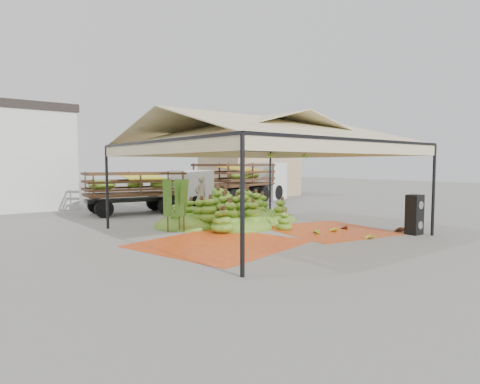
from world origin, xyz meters
TOP-DOWN VIEW (x-y plane):
  - ground at (0.00, 0.00)m, footprint 90.00×90.00m
  - canopy_tent at (0.00, 0.00)m, footprint 8.10×8.10m
  - building_tan at (10.00, 13.00)m, footprint 6.30×5.30m
  - tarp_left at (-2.37, -0.80)m, footprint 5.15×5.01m
  - tarp_right at (2.07, -1.26)m, footprint 4.14×4.28m
  - banana_heap at (0.36, 2.18)m, footprint 7.29×6.48m
  - hand_yellow_a at (1.67, -3.18)m, footprint 0.56×0.51m
  - hand_yellow_b at (1.89, -1.58)m, footprint 0.50×0.44m
  - hand_red_a at (2.63, -1.46)m, footprint 0.44×0.38m
  - hand_red_b at (3.70, -3.03)m, footprint 0.62×0.57m
  - hand_green at (1.11, -1.39)m, footprint 0.65×0.64m
  - hanging_bunches at (0.01, -1.30)m, footprint 1.74×0.24m
  - speaker_stack at (3.70, -3.53)m, footprint 0.49×0.43m
  - banana_leaves at (-2.44, 1.91)m, footprint 0.96×1.36m
  - vendor at (0.60, 4.92)m, footprint 0.72×0.52m
  - truck_left at (-0.41, 7.50)m, footprint 6.18×2.81m
  - truck_right at (6.75, 9.29)m, footprint 7.57×4.55m

SIDE VIEW (x-z plane):
  - ground at x=0.00m, z-range 0.00..0.00m
  - banana_leaves at x=-2.44m, z-range -1.85..1.85m
  - tarp_right at x=2.07m, z-range 0.00..0.01m
  - tarp_left at x=-2.37m, z-range 0.00..0.01m
  - hand_red_a at x=2.63m, z-range 0.00..0.18m
  - hand_yellow_b at x=1.89m, z-range 0.00..0.20m
  - hand_yellow_a at x=1.67m, z-range 0.00..0.21m
  - hand_green at x=1.11m, z-range 0.00..0.23m
  - hand_red_b at x=3.70m, z-range 0.00..0.23m
  - banana_heap at x=0.36m, z-range 0.00..1.33m
  - speaker_stack at x=3.70m, z-range 0.00..1.34m
  - vendor at x=0.60m, z-range 0.00..1.84m
  - truck_left at x=-0.41m, z-range 0.24..2.29m
  - truck_right at x=6.75m, z-range 0.29..2.75m
  - building_tan at x=10.00m, z-range 0.02..4.12m
  - hanging_bunches at x=0.01m, z-range 2.52..2.72m
  - canopy_tent at x=0.00m, z-range 1.30..5.30m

